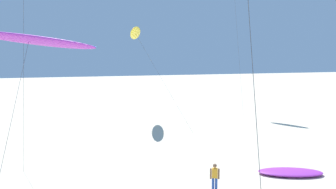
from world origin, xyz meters
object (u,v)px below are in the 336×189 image
Objects in this scene: flying_kite_0 at (29,39)px; flying_kite_1 at (136,33)px; person_foreground_walker at (215,177)px; grounded_kite_1 at (290,172)px.

flying_kite_0 is 0.94× the size of flying_kite_1.
flying_kite_0 is at bearing 156.56° from person_foreground_walker.
flying_kite_0 is 21.77m from flying_kite_1.
grounded_kite_1 is 2.67× the size of person_foreground_walker.
grounded_kite_1 is at bearing -11.13° from flying_kite_0.
person_foreground_walker is at bearing -170.94° from grounded_kite_1.
person_foreground_walker is (-5.86, -0.93, 0.72)m from grounded_kite_1.
person_foreground_walker is at bearing -23.44° from flying_kite_0.
flying_kite_1 is at bearing 98.44° from grounded_kite_1.
grounded_kite_1 is at bearing -81.56° from flying_kite_1.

